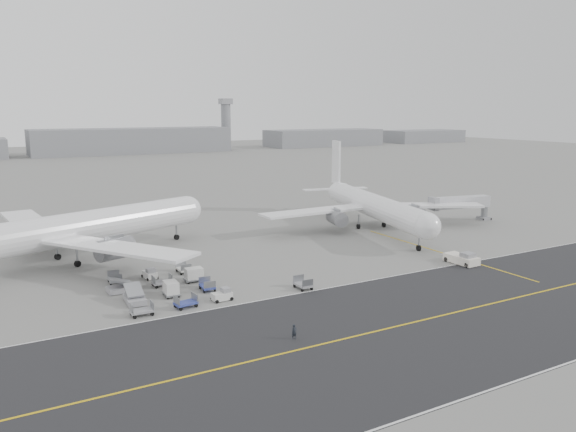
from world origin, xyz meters
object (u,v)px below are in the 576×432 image
control_tower (226,123)px  ground_crew_a (294,332)px  jet_bridge (461,204)px  pushback_tug (462,259)px  airliner_b (372,205)px  airliner_a (67,230)px

control_tower → ground_crew_a: 302.03m
jet_bridge → ground_crew_a: jet_bridge is taller
pushback_tug → airliner_b: bearing=80.0°
pushback_tug → ground_crew_a: bearing=-163.4°
control_tower → jet_bridge: bearing=-100.8°
control_tower → pushback_tug: 277.33m
airliner_b → pushback_tug: airliner_b is taller
airliner_a → jet_bridge: (82.08, -6.11, -1.48)m
ground_crew_a → jet_bridge: bearing=30.2°
control_tower → ground_crew_a: control_tower is taller
airliner_b → ground_crew_a: airliner_b is taller
airliner_a → ground_crew_a: bearing=-179.5°
control_tower → pushback_tug: size_ratio=4.22×
pushback_tug → control_tower: bearing=73.0°
airliner_a → ground_crew_a: size_ratio=31.29×
control_tower → airliner_b: (-68.12, -237.87, -11.27)m
airliner_b → jet_bridge: airliner_b is taller
control_tower → airliner_b: size_ratio=0.63×
control_tower → jet_bridge: size_ratio=2.02×
control_tower → airliner_a: size_ratio=0.59×
airliner_a → jet_bridge: airliner_a is taller
airliner_a → pushback_tug: airliner_a is taller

